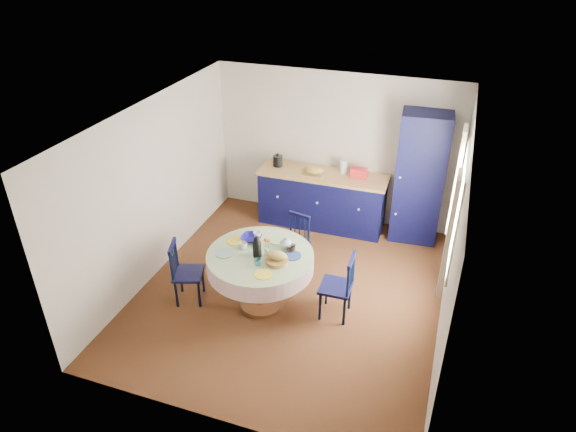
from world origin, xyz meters
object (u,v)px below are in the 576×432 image
at_px(pantry_cabinet, 419,178).
at_px(mug_b, 258,262).
at_px(kitchen_counter, 322,199).
at_px(chair_far, 295,242).
at_px(mug_c, 291,249).
at_px(dining_table, 261,262).
at_px(cobalt_bowl, 251,238).
at_px(mug_d, 257,235).
at_px(chair_right, 339,286).
at_px(chair_left, 185,272).
at_px(mug_a, 243,246).

xyz_separation_m(pantry_cabinet, mug_b, (-1.61, -2.65, -0.17)).
bearing_deg(kitchen_counter, mug_b, -92.96).
xyz_separation_m(chair_far, mug_c, (0.21, -0.82, 0.45)).
height_order(pantry_cabinet, dining_table, pantry_cabinet).
distance_m(mug_b, cobalt_bowl, 0.58).
bearing_deg(mug_c, chair_far, 104.51).
height_order(chair_far, mug_d, mug_d).
bearing_deg(chair_right, mug_b, -68.68).
relative_size(kitchen_counter, chair_far, 2.52).
bearing_deg(chair_right, chair_left, -80.99).
bearing_deg(mug_a, dining_table, -8.08).
bearing_deg(mug_d, mug_c, -15.37).
bearing_deg(chair_far, chair_left, -121.25).
bearing_deg(kitchen_counter, chair_left, -115.45).
bearing_deg(mug_a, chair_left, -162.28).
bearing_deg(chair_far, pantry_cabinet, 54.59).
distance_m(pantry_cabinet, cobalt_bowl, 2.87).
distance_m(mug_a, mug_c, 0.62).
bearing_deg(mug_b, chair_right, 22.27).
bearing_deg(pantry_cabinet, mug_d, -135.77).
bearing_deg(dining_table, chair_far, 82.57).
height_order(chair_far, mug_c, mug_c).
xyz_separation_m(chair_far, mug_d, (-0.30, -0.68, 0.45)).
xyz_separation_m(chair_right, cobalt_bowl, (-1.23, 0.11, 0.39)).
distance_m(chair_right, mug_d, 1.25).
height_order(kitchen_counter, mug_b, kitchen_counter).
bearing_deg(mug_c, mug_a, -166.45).
bearing_deg(cobalt_bowl, kitchen_counter, 78.95).
relative_size(dining_table, mug_c, 11.88).
relative_size(dining_table, chair_far, 1.63).
xyz_separation_m(mug_b, mug_c, (0.29, 0.42, 0.00)).
height_order(pantry_cabinet, mug_a, pantry_cabinet).
height_order(chair_right, mug_c, chair_right).
bearing_deg(mug_c, cobalt_bowl, 171.89).
bearing_deg(mug_a, kitchen_counter, 79.45).
distance_m(chair_left, chair_far, 1.65).
bearing_deg(chair_left, chair_far, -61.69).
height_order(chair_right, mug_b, chair_right).
xyz_separation_m(kitchen_counter, chair_right, (0.83, -2.16, -0.01)).
height_order(mug_c, cobalt_bowl, mug_c).
bearing_deg(chair_far, dining_table, -85.40).
bearing_deg(cobalt_bowl, chair_right, -5.28).
xyz_separation_m(mug_a, mug_b, (0.32, -0.27, -0.00)).
bearing_deg(chair_far, kitchen_counter, 100.55).
bearing_deg(kitchen_counter, dining_table, -94.62).
bearing_deg(mug_c, kitchen_counter, 94.79).
distance_m(dining_table, mug_d, 0.41).
bearing_deg(chair_left, mug_a, -90.69).
relative_size(chair_far, mug_b, 8.75).
bearing_deg(mug_d, dining_table, -61.82).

